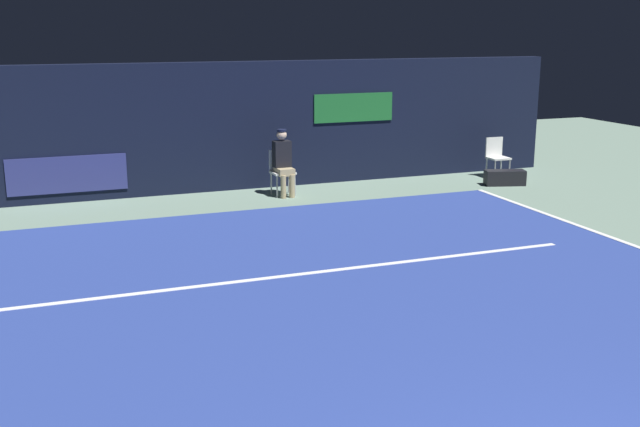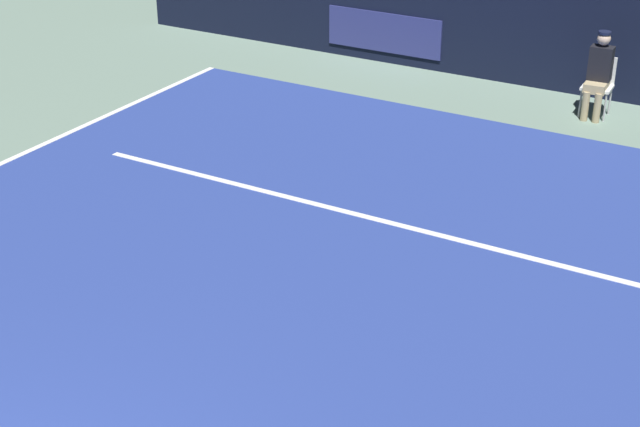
{
  "view_description": "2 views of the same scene",
  "coord_description": "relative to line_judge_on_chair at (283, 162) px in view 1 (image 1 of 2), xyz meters",
  "views": [
    {
      "loc": [
        -3.3,
        -2.29,
        3.3
      ],
      "look_at": [
        0.07,
        6.62,
        0.95
      ],
      "focal_mm": 42.82,
      "sensor_mm": 36.0,
      "label": 1
    },
    {
      "loc": [
        4.64,
        -2.36,
        5.26
      ],
      "look_at": [
        0.13,
        5.46,
        0.79
      ],
      "focal_mm": 54.39,
      "sensor_mm": 36.0,
      "label": 2
    }
  ],
  "objects": [
    {
      "name": "ground_plane",
      "position": [
        -1.28,
        -6.93,
        -0.69
      ],
      "size": [
        31.46,
        31.46,
        0.0
      ],
      "primitive_type": "plane",
      "color": "slate"
    },
    {
      "name": "court_surface",
      "position": [
        -1.28,
        -6.93,
        -0.68
      ],
      "size": [
        10.5,
        11.88,
        0.01
      ],
      "primitive_type": "cube",
      "color": "navy",
      "rests_on": "ground"
    },
    {
      "name": "line_service",
      "position": [
        -1.28,
        -4.85,
        -0.67
      ],
      "size": [
        8.19,
        0.1,
        0.01
      ],
      "primitive_type": "cube",
      "color": "white",
      "rests_on": "court_surface"
    },
    {
      "name": "back_wall",
      "position": [
        -1.28,
        0.99,
        0.61
      ],
      "size": [
        15.72,
        0.33,
        2.6
      ],
      "color": "black",
      "rests_on": "ground"
    },
    {
      "name": "line_judge_on_chair",
      "position": [
        0.0,
        0.0,
        0.0
      ],
      "size": [
        0.46,
        0.54,
        1.32
      ],
      "color": "white",
      "rests_on": "ground"
    },
    {
      "name": "courtside_chair_near",
      "position": [
        5.04,
        0.13,
        -0.18
      ],
      "size": [
        0.45,
        0.42,
        0.88
      ],
      "color": "white",
      "rests_on": "ground"
    },
    {
      "name": "equipment_bag",
      "position": [
        4.72,
        -0.7,
        -0.53
      ],
      "size": [
        0.9,
        0.54,
        0.32
      ],
      "primitive_type": "cube",
      "rotation": [
        0.0,
        0.0,
        -0.28
      ],
      "color": "black",
      "rests_on": "ground"
    }
  ]
}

